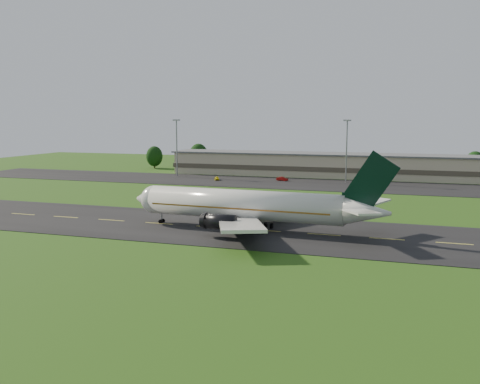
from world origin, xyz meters
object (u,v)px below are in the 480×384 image
(airliner, at_px, (248,206))
(service_vehicle_c, at_px, (357,182))
(light_mast_centre, at_px, (347,143))
(terminal, at_px, (356,166))
(service_vehicle_a, at_px, (217,178))
(light_mast_west, at_px, (177,141))
(service_vehicle_b, at_px, (282,179))

(airliner, relative_size, service_vehicle_c, 11.46)
(airliner, relative_size, light_mast_centre, 2.52)
(terminal, bearing_deg, service_vehicle_a, -151.47)
(light_mast_west, distance_m, service_vehicle_b, 41.25)
(service_vehicle_b, bearing_deg, terminal, -40.30)
(light_mast_west, bearing_deg, light_mast_centre, 0.00)
(light_mast_centre, bearing_deg, airliner, -96.02)
(light_mast_centre, height_order, service_vehicle_b, light_mast_centre)
(light_mast_west, height_order, light_mast_centre, same)
(light_mast_west, bearing_deg, service_vehicle_c, -3.94)
(service_vehicle_b, bearing_deg, service_vehicle_c, -85.20)
(airliner, height_order, light_mast_centre, light_mast_centre)
(terminal, relative_size, service_vehicle_b, 36.60)
(airliner, bearing_deg, light_mast_west, 125.12)
(airliner, relative_size, service_vehicle_a, 14.05)
(service_vehicle_b, bearing_deg, service_vehicle_a, 112.98)
(light_mast_west, xyz_separation_m, light_mast_centre, (60.00, 0.00, 0.00))
(airliner, bearing_deg, service_vehicle_c, 82.84)
(service_vehicle_c, bearing_deg, airliner, -63.31)
(terminal, relative_size, service_vehicle_a, 39.73)
(terminal, relative_size, light_mast_centre, 7.13)
(airliner, xyz_separation_m, light_mast_west, (-51.55, 80.03, 8.08))
(terminal, relative_size, service_vehicle_c, 32.38)
(airliner, height_order, terminal, airliner)
(light_mast_west, relative_size, service_vehicle_c, 4.55)
(service_vehicle_a, distance_m, service_vehicle_b, 21.98)
(terminal, height_order, light_mast_centre, light_mast_centre)
(light_mast_centre, bearing_deg, service_vehicle_b, -173.56)
(airliner, relative_size, light_mast_west, 2.52)
(terminal, xyz_separation_m, service_vehicle_c, (2.79, -20.60, -3.27))
(airliner, distance_m, service_vehicle_a, 80.10)
(light_mast_west, bearing_deg, airliner, -57.21)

